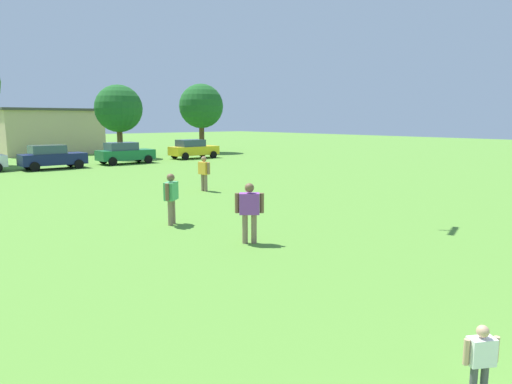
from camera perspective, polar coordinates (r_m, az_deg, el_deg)
name	(u,v)px	position (r m, az deg, el deg)	size (l,w,h in m)	color
child_kite_flyer	(481,357)	(6.59, 25.95, -17.76)	(0.42, 0.32, 0.99)	#4C4C51
adult_bystander	(249,208)	(12.89, -0.81, -1.96)	(0.66, 0.60, 1.71)	#8C7259
bystander_near_trees	(204,171)	(22.50, -6.42, 2.64)	(0.35, 0.81, 1.70)	#8C7259
bystander_midfield	(171,194)	(15.45, -10.41, -0.30)	(0.65, 0.59, 1.70)	#8C7259
parked_car_navy_2	(52,157)	(35.49, -23.87, 3.98)	(4.30, 2.02, 1.68)	#141E4C
parked_car_green_3	(125,153)	(37.80, -15.88, 4.66)	(4.30, 2.02, 1.68)	#196B38
parked_car_yellow_4	(193,149)	(41.74, -7.75, 5.29)	(4.30, 2.02, 1.68)	yellow
tree_right	(119,109)	(43.10, -16.57, 9.80)	(4.15, 4.15, 6.47)	brown
tree_far_right	(201,106)	(48.96, -6.76, 10.44)	(4.55, 4.55, 7.09)	brown
house_left	(46,131)	(52.47, -24.48, 6.85)	(9.51, 8.82, 4.52)	beige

